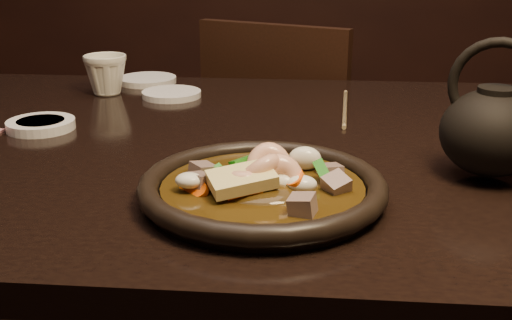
# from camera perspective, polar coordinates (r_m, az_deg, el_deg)

# --- Properties ---
(table) EXTENTS (1.60, 0.90, 0.75)m
(table) POSITION_cam_1_polar(r_m,az_deg,el_deg) (1.03, -3.27, -2.22)
(table) COLOR black
(table) RESTS_ON floor
(chair) EXTENTS (0.53, 0.53, 0.86)m
(chair) POSITION_cam_1_polar(r_m,az_deg,el_deg) (1.72, 3.08, -0.56)
(chair) COLOR black
(chair) RESTS_ON floor
(plate) EXTENTS (0.30, 0.30, 0.03)m
(plate) POSITION_cam_1_polar(r_m,az_deg,el_deg) (0.77, 0.58, -2.57)
(plate) COLOR black
(plate) RESTS_ON table
(stirfry) EXTENTS (0.22, 0.17, 0.07)m
(stirfry) POSITION_cam_1_polar(r_m,az_deg,el_deg) (0.77, 0.49, -2.10)
(stirfry) COLOR #332109
(stirfry) RESTS_ON plate
(soy_dish) EXTENTS (0.11, 0.11, 0.02)m
(soy_dish) POSITION_cam_1_polar(r_m,az_deg,el_deg) (1.11, -18.58, 2.99)
(soy_dish) COLOR white
(soy_dish) RESTS_ON table
(saucer_left) EXTENTS (0.12, 0.12, 0.01)m
(saucer_left) POSITION_cam_1_polar(r_m,az_deg,el_deg) (1.28, -7.51, 5.84)
(saucer_left) COLOR white
(saucer_left) RESTS_ON table
(saucer_right) EXTENTS (0.12, 0.12, 0.01)m
(saucer_right) POSITION_cam_1_polar(r_m,az_deg,el_deg) (1.41, -9.63, 7.03)
(saucer_right) COLOR white
(saucer_right) RESTS_ON table
(tea_cup) EXTENTS (0.11, 0.10, 0.08)m
(tea_cup) POSITION_cam_1_polar(r_m,az_deg,el_deg) (1.32, -13.20, 7.52)
(tea_cup) COLOR white
(tea_cup) RESTS_ON table
(chopsticks) EXTENTS (0.02, 0.25, 0.01)m
(chopsticks) POSITION_cam_1_polar(r_m,az_deg,el_deg) (1.18, 7.91, 4.60)
(chopsticks) COLOR tan
(chopsticks) RESTS_ON table
(teapot) EXTENTS (0.16, 0.13, 0.18)m
(teapot) POSITION_cam_1_polar(r_m,az_deg,el_deg) (0.88, 20.34, 2.69)
(teapot) COLOR black
(teapot) RESTS_ON table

